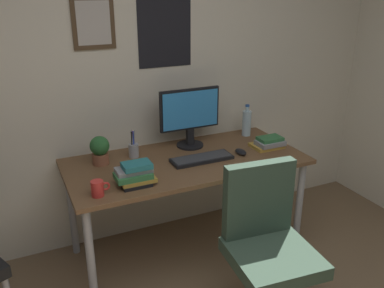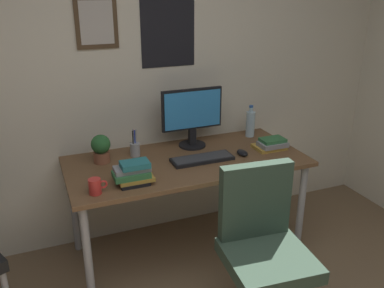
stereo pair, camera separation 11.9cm
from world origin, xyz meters
name	(u,v)px [view 1 (the left image)]	position (x,y,z in m)	size (l,w,h in m)	color
wall_back	(126,70)	(0.00, 2.15, 1.30)	(4.40, 0.10, 2.60)	beige
desk	(186,169)	(0.26, 1.69, 0.67)	(1.63, 0.76, 0.74)	brown
office_chair	(267,240)	(0.41, 0.91, 0.53)	(0.56, 0.57, 0.95)	#334738
monitor	(190,115)	(0.39, 1.91, 0.98)	(0.46, 0.20, 0.43)	black
keyboard	(202,159)	(0.35, 1.63, 0.75)	(0.43, 0.15, 0.03)	black
computer_mouse	(241,152)	(0.65, 1.61, 0.76)	(0.06, 0.11, 0.04)	black
water_bottle	(247,123)	(0.89, 1.94, 0.85)	(0.07, 0.07, 0.25)	silver
coffee_mug_near	(98,188)	(-0.41, 1.42, 0.79)	(0.11, 0.07, 0.09)	red
potted_plant	(100,149)	(-0.29, 1.86, 0.85)	(0.13, 0.13, 0.20)	brown
pen_cup	(134,150)	(-0.06, 1.88, 0.80)	(0.07, 0.07, 0.20)	#9EA0A5
book_stack_left	(269,143)	(0.90, 1.64, 0.78)	(0.22, 0.17, 0.08)	gold
book_stack_right	(135,175)	(-0.17, 1.47, 0.81)	(0.24, 0.16, 0.14)	black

